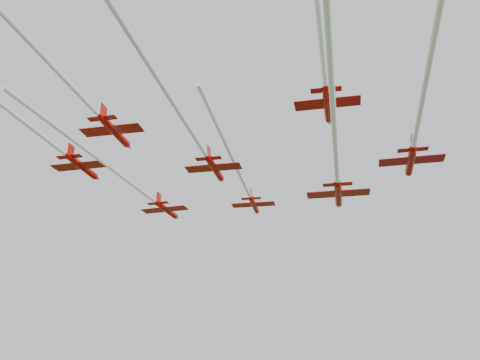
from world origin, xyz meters
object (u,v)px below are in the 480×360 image
Objects in this scene: jet_row3_mid at (178,111)px; jet_row3_right at (418,124)px; jet_row3_left at (30,126)px; jet_row2_left at (138,189)px; jet_row4_left at (65,79)px; jet_row4_right at (319,14)px; jet_lead at (244,183)px; jet_row2_right at (336,158)px.

jet_row3_right is (22.10, 15.90, -1.33)m from jet_row3_mid.
jet_row3_left is 0.90× the size of jet_row3_mid.
jet_row4_left reaches higher than jet_row2_left.
jet_row4_right reaches higher than jet_row3_right.
jet_row3_mid is at bearing 147.37° from jet_row4_right.
jet_row4_left is at bearing -112.37° from jet_lead.
jet_row2_left is 26.19m from jet_row4_left.
jet_row3_left is (-1.82, -18.46, 3.31)m from jet_row2_left.
jet_row4_right is at bearing -32.59° from jet_row3_mid.
jet_row4_left is (-8.81, -9.03, 2.56)m from jet_row3_mid.
jet_row2_right is at bearing 136.92° from jet_row3_right.
jet_row3_right is 0.79× the size of jet_row4_right.
jet_row3_left is at bearing -113.46° from jet_row2_left.
jet_row4_left reaches higher than jet_row2_right.
jet_row3_mid reaches higher than jet_row2_right.
jet_row4_right is at bearing -42.07° from jet_row2_left.
jet_row4_right is at bearing -10.94° from jet_row4_left.
jet_row2_left is at bearing 168.70° from jet_row2_right.
jet_row3_left is 48.45m from jet_row3_right.
jet_row3_left is at bearing 158.21° from jet_row4_right.
jet_row3_right is 19.82m from jet_row4_right.
jet_row2_left is 18.84m from jet_row3_left.
jet_row2_right is 22.96m from jet_row3_mid.
jet_row3_left is at bearing 136.92° from jet_row4_left.
jet_row3_mid is 1.16× the size of jet_row4_left.
jet_row3_left reaches higher than jet_row2_left.
jet_lead is at bearing 36.72° from jet_row2_left.
jet_row4_left reaches higher than jet_row3_mid.
jet_row2_left is at bearing 121.63° from jet_row3_mid.
jet_row4_left is (13.07, -4.97, -0.04)m from jet_row3_left.
jet_lead reaches higher than jet_row4_right.
jet_lead reaches higher than jet_row3_mid.
jet_lead is at bearing 86.65° from jet_row3_mid.
jet_row4_right is at bearing -91.64° from jet_row2_right.
jet_lead is 34.66m from jet_row3_left.
jet_lead is 21.58m from jet_row2_right.
jet_lead is 0.84× the size of jet_row3_left.
jet_row2_right is 0.96× the size of jet_row3_mid.
jet_row2_left is 43.39m from jet_row4_right.
jet_row2_right is at bearing -5.89° from jet_row2_left.
jet_row4_right reaches higher than jet_row2_right.
jet_row2_right is 35.28m from jet_row4_left.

